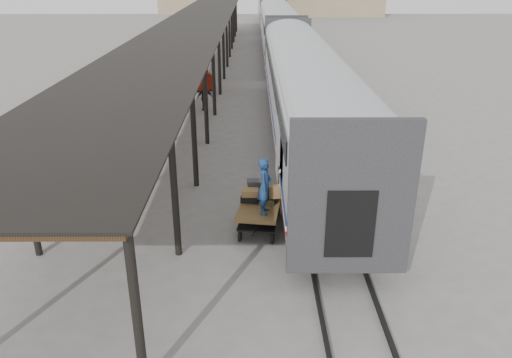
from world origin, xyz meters
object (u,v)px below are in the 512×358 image
Objects in this scene: luggage_tug at (202,79)px; porter at (265,186)px; pedestrian at (205,98)px; baggage_cart at (260,209)px.

luggage_tug is 20.89m from porter.
baggage_cart is at bearing 87.14° from pedestrian.
porter is (0.13, -0.65, 1.09)m from baggage_cart.
porter is at bearing -70.32° from baggage_cart.
baggage_cart is 1.65× the size of pedestrian.
porter reaches higher than baggage_cart.
porter is 15.35m from pedestrian.
porter is at bearing 87.12° from pedestrian.
pedestrian is at bearing -102.10° from luggage_tug.
baggage_cart is 1.28m from porter.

